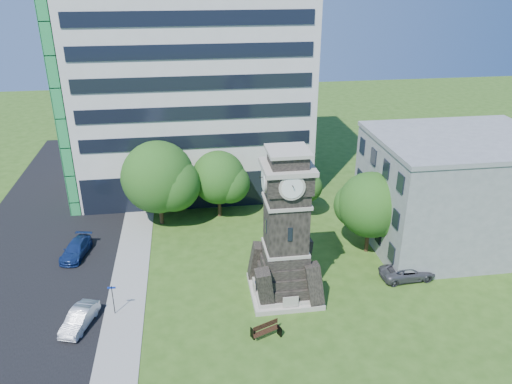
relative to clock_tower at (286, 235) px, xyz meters
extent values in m
plane|color=#2F5117|center=(-3.00, -2.00, -5.28)|extent=(160.00, 160.00, 0.00)
cube|color=gray|center=(-12.50, 3.00, -5.25)|extent=(3.00, 70.00, 0.06)
cube|color=black|center=(-21.00, 3.00, -5.27)|extent=(14.00, 80.00, 0.02)
cube|color=#B8AEA0|center=(0.00, 0.00, -5.08)|extent=(5.40, 5.40, 0.40)
cube|color=#B8AEA0|center=(0.00, 0.00, -4.73)|extent=(4.80, 4.80, 0.30)
cube|color=black|center=(0.00, 0.00, 1.92)|extent=(3.00, 3.00, 6.40)
cube|color=#B8AEA0|center=(0.00, 0.00, -1.08)|extent=(3.25, 3.25, 0.25)
cube|color=#B8AEA0|center=(0.00, 0.00, 2.92)|extent=(3.25, 3.25, 0.25)
cube|color=black|center=(0.00, -1.52, 0.92)|extent=(0.35, 0.08, 1.10)
cube|color=black|center=(0.00, 0.00, 4.72)|extent=(3.30, 3.30, 1.60)
cube|color=#B8AEA0|center=(0.00, 0.00, 5.62)|extent=(3.70, 3.70, 0.35)
cylinder|color=white|center=(0.00, -1.77, 4.72)|extent=(1.56, 0.06, 1.56)
cylinder|color=white|center=(-1.77, 0.00, 4.72)|extent=(0.06, 1.56, 1.56)
cube|color=black|center=(0.00, 0.00, 6.22)|extent=(2.60, 2.60, 0.90)
cube|color=#B8AEA0|center=(0.00, 0.00, 6.82)|extent=(3.00, 3.00, 0.25)
cube|color=silver|center=(-6.00, 24.00, 8.72)|extent=(25.00, 15.00, 28.00)
cube|color=black|center=(-6.00, 16.80, -3.28)|extent=(24.50, 0.80, 4.00)
cube|color=#95989A|center=(17.00, 6.00, -0.28)|extent=(15.00, 12.00, 10.00)
cube|color=#95989A|center=(17.00, 6.00, 4.92)|extent=(15.20, 12.20, 0.40)
imported|color=#BABDC3|center=(-15.53, -1.88, -4.62)|extent=(2.52, 4.22, 1.31)
imported|color=navy|center=(-17.56, 8.26, -4.63)|extent=(2.68, 4.78, 1.31)
imported|color=#4D4D53|center=(10.64, 0.55, -4.64)|extent=(4.74, 2.37, 1.29)
cube|color=black|center=(-3.26, -4.98, -4.88)|extent=(0.07, 0.51, 0.80)
cube|color=black|center=(-1.33, -4.98, -4.88)|extent=(0.07, 0.51, 0.80)
cube|color=#331B11|center=(-2.29, -4.98, -4.77)|extent=(2.05, 0.55, 0.05)
cube|color=#331B11|center=(-2.29, -4.73, -4.45)|extent=(2.05, 0.05, 0.46)
cylinder|color=black|center=(-13.18, -0.83, -4.01)|extent=(0.06, 0.06, 2.53)
cube|color=#0D3D97|center=(-13.18, -0.83, -2.90)|extent=(0.61, 0.04, 0.15)
cylinder|color=#332114|center=(-10.06, 13.50, -3.79)|extent=(0.41, 0.41, 2.98)
sphere|color=#1E591A|center=(-10.06, 13.50, -0.15)|extent=(7.16, 7.16, 7.16)
sphere|color=#1E591A|center=(-8.63, 12.79, -0.73)|extent=(5.37, 5.37, 5.37)
sphere|color=#1E591A|center=(-11.31, 14.40, -0.48)|extent=(5.01, 5.01, 5.01)
cylinder|color=#332114|center=(-4.08, 14.34, -4.01)|extent=(0.37, 0.37, 2.55)
sphere|color=#285719|center=(-4.08, 14.34, -0.89)|extent=(5.47, 5.47, 5.47)
sphere|color=#285719|center=(-2.99, 13.79, -1.39)|extent=(4.10, 4.10, 4.10)
sphere|color=#285719|center=(-5.04, 15.03, -1.18)|extent=(3.83, 3.83, 3.83)
cylinder|color=#332114|center=(3.99, 12.96, -4.12)|extent=(0.32, 0.32, 2.32)
sphere|color=#1F621D|center=(3.99, 12.96, -1.29)|extent=(4.08, 4.08, 4.08)
sphere|color=#1F621D|center=(4.80, 12.55, -1.74)|extent=(3.06, 3.06, 3.06)
sphere|color=#1F621D|center=(3.28, 13.47, -1.55)|extent=(2.85, 2.85, 2.85)
cylinder|color=#332114|center=(8.74, 5.28, -3.90)|extent=(0.35, 0.35, 2.75)
sphere|color=#255018|center=(8.74, 5.28, -0.54)|extent=(5.88, 5.88, 5.88)
sphere|color=#255018|center=(9.92, 4.69, -1.07)|extent=(4.41, 4.41, 4.41)
sphere|color=#255018|center=(7.72, 6.01, -0.84)|extent=(4.11, 4.11, 4.11)
camera|label=1|loc=(-6.98, -32.58, 18.70)|focal=35.00mm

